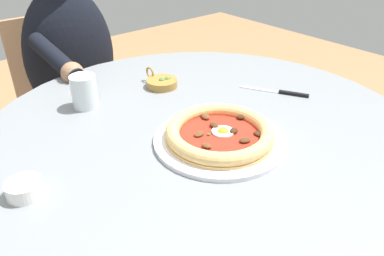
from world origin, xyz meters
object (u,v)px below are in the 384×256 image
Objects in this scene: diner_person at (78,103)px; water_glass at (84,94)px; cafe_chair_diner at (66,95)px; steak_knife at (284,93)px; ramekin_capers at (24,188)px; pizza_on_plate at (220,135)px; olive_pan at (162,82)px; dining_table at (202,184)px.

water_glass is at bearing 70.31° from diner_person.
steak_knife is at bearing 106.96° from cafe_chair_diner.
ramekin_capers is (0.25, 0.25, -0.02)m from water_glass.
diner_person reaches higher than ramekin_capers.
water_glass is 1.30× the size of ramekin_capers.
pizza_on_plate is 0.38m from water_glass.
cafe_chair_diner is at bearing -115.93° from ramekin_capers.
cafe_chair_diner is at bearing -85.85° from olive_pan.
pizza_on_plate is 4.45× the size of ramekin_capers.
pizza_on_plate is at bearing 11.42° from steak_knife.
cafe_chair_diner is (0.28, -0.92, -0.26)m from steak_knife.
cafe_chair_diner reaches higher than ramekin_capers.
dining_table is 16.09× the size of ramekin_capers.
diner_person is 1.40× the size of cafe_chair_diner.
cafe_chair_diner is (-0.18, -0.63, -0.29)m from water_glass.
water_glass is 0.49× the size of steak_knife.
pizza_on_plate reaches higher than steak_knife.
ramekin_capers is 0.90m from diner_person.
cafe_chair_diner is at bearing -91.92° from pizza_on_plate.
pizza_on_plate is 3.42× the size of water_glass.
olive_pan is (-0.23, 0.03, -0.02)m from water_glass.
dining_table is 0.46m from ramekin_capers.
olive_pan is (0.23, -0.26, 0.01)m from steak_knife.
olive_pan is at bearing 95.63° from diner_person.
cafe_chair_diner is (-0.43, -0.89, -0.27)m from ramekin_capers.
pizza_on_plate reaches higher than dining_table.
cafe_chair_diner reaches higher than olive_pan.
pizza_on_plate is at bearing 75.39° from dining_table.
ramekin_capers is at bearing 45.42° from water_glass.
water_glass is at bearing -32.14° from steak_knife.
diner_person is at bearing -119.69° from ramekin_capers.
diner_person reaches higher than dining_table.
cafe_chair_diner is (-0.00, -0.14, -0.01)m from diner_person.
pizza_on_plate is at bearing 112.66° from water_glass.
dining_table is 0.93× the size of diner_person.
diner_person reaches higher than cafe_chair_diner.
water_glass is (0.17, -0.28, 0.22)m from dining_table.
dining_table is 0.35m from steak_knife.
pizza_on_plate is 2.55× the size of olive_pan.
water_glass reaches higher than pizza_on_plate.
diner_person is (0.29, -0.79, -0.24)m from steak_knife.
steak_knife is (-0.31, -0.06, -0.02)m from pizza_on_plate.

